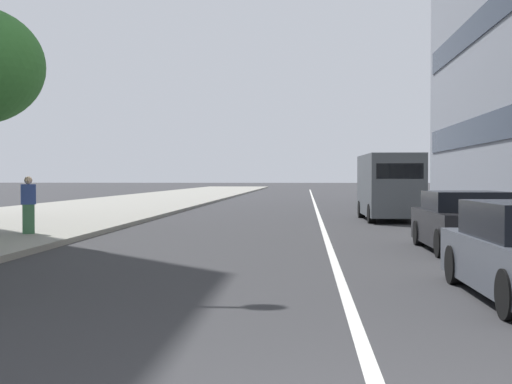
# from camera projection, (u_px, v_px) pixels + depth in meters

# --- Properties ---
(sidewalk_right_plaza) EXTENTS (160.00, 9.83, 0.15)m
(sidewalk_right_plaza) POSITION_uv_depth(u_px,v_px,m) (88.00, 210.00, 35.21)
(sidewalk_right_plaza) COLOR gray
(sidewalk_right_plaza) RESTS_ON ground
(lane_centre_stripe) EXTENTS (110.00, 0.16, 0.01)m
(lane_centre_stripe) POSITION_uv_depth(u_px,v_px,m) (316.00, 207.00, 39.38)
(lane_centre_stripe) COLOR silver
(lane_centre_stripe) RESTS_ON ground
(car_lead_in_lane) EXTENTS (4.15, 1.91, 1.39)m
(car_lead_in_lane) POSITION_uv_depth(u_px,v_px,m) (465.00, 223.00, 16.16)
(car_lead_in_lane) COLOR black
(car_lead_in_lane) RESTS_ON ground
(delivery_van_ahead) EXTENTS (5.22, 2.17, 2.59)m
(delivery_van_ahead) POSITION_uv_depth(u_px,v_px,m) (389.00, 185.00, 27.54)
(delivery_van_ahead) COLOR #4C5156
(delivery_van_ahead) RESTS_ON ground
(pedestrian_on_plaza) EXTENTS (0.38, 0.47, 1.59)m
(pedestrian_on_plaza) POSITION_uv_depth(u_px,v_px,m) (28.00, 205.00, 19.30)
(pedestrian_on_plaza) COLOR #3F724C
(pedestrian_on_plaza) RESTS_ON sidewalk_right_plaza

